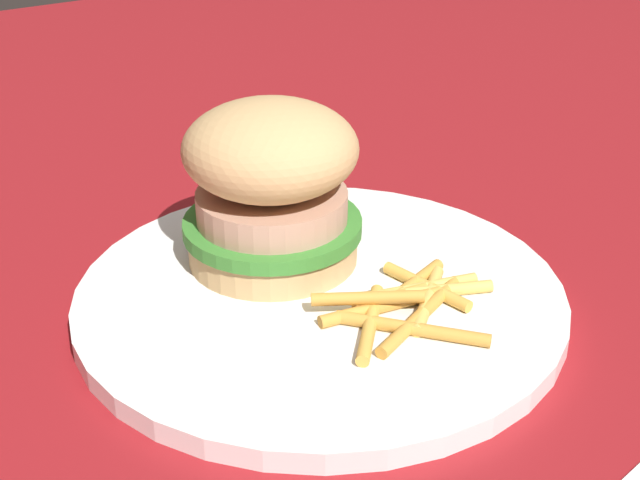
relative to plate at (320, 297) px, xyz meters
name	(u,v)px	position (x,y,z in m)	size (l,w,h in m)	color
ground_plane	(320,286)	(0.01, 0.02, -0.01)	(1.60, 1.60, 0.00)	maroon
plate	(320,297)	(0.00, 0.00, 0.00)	(0.27, 0.27, 0.01)	white
sandwich	(271,184)	(0.00, 0.04, 0.05)	(0.10, 0.10, 0.10)	tan
fries_pile	(407,303)	(0.03, -0.04, 0.01)	(0.11, 0.09, 0.01)	gold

